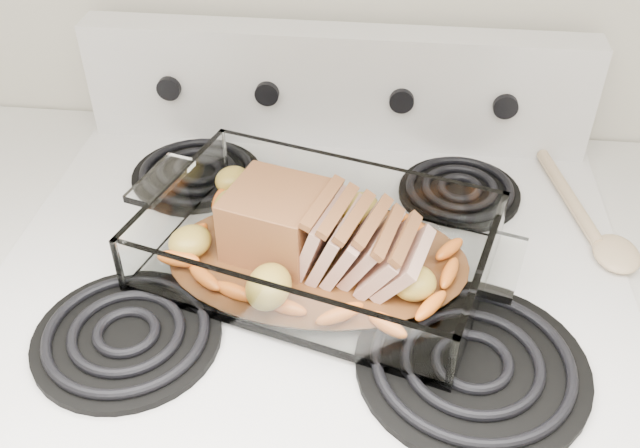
# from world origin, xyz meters

# --- Properties ---
(baking_dish) EXTENTS (0.40, 0.26, 0.08)m
(baking_dish) POSITION_xyz_m (0.01, 1.63, 0.96)
(baking_dish) COLOR white
(baking_dish) RESTS_ON electric_range
(pork_roast) EXTENTS (0.24, 0.11, 0.09)m
(pork_roast) POSITION_xyz_m (-0.01, 1.63, 0.99)
(pork_roast) COLOR #955630
(pork_roast) RESTS_ON baking_dish
(roast_vegetables) EXTENTS (0.34, 0.19, 0.04)m
(roast_vegetables) POSITION_xyz_m (0.00, 1.67, 0.97)
(roast_vegetables) COLOR orange
(roast_vegetables) RESTS_ON baking_dish
(wooden_spoon) EXTENTS (0.10, 0.26, 0.02)m
(wooden_spoon) POSITION_xyz_m (0.36, 1.75, 0.95)
(wooden_spoon) COLOR beige
(wooden_spoon) RESTS_ON electric_range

